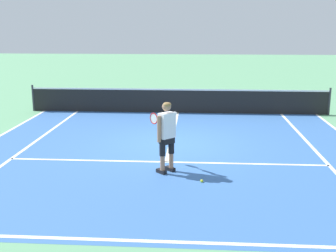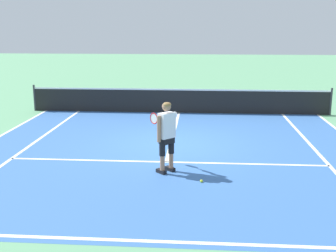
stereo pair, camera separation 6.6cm
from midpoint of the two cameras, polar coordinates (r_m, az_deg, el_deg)
ground_plane at (r=12.78m, az=0.20°, el=-2.35°), size 80.00×80.00×0.00m
court_inner_surface at (r=12.14m, az=0.00°, el=-3.18°), size 10.98×10.96×0.00m
line_baseline at (r=7.26m, az=-2.96°, el=-15.05°), size 10.98×0.10×0.01m
line_service at (r=11.08m, az=-0.40°, el=-4.81°), size 8.23×0.10×0.01m
line_centre_service at (r=14.15m, az=0.58°, el=-0.79°), size 0.10×6.40×0.01m
line_singles_left at (r=13.08m, az=-18.32°, el=-2.66°), size 0.10×10.56×0.01m
line_singles_right at (r=12.56m, az=19.11°, el=-3.36°), size 0.10×10.56×0.01m
tennis_net at (r=17.17m, az=1.21°, el=3.41°), size 11.96×0.08×1.07m
tennis_player at (r=10.07m, az=-0.42°, el=-0.82°), size 0.75×1.15×1.71m
tennis_ball_near_feet at (r=9.72m, az=4.32°, el=-7.30°), size 0.07×0.07×0.07m
tennis_ball_by_baseline at (r=11.14m, az=0.06°, el=-4.54°), size 0.07×0.07×0.07m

